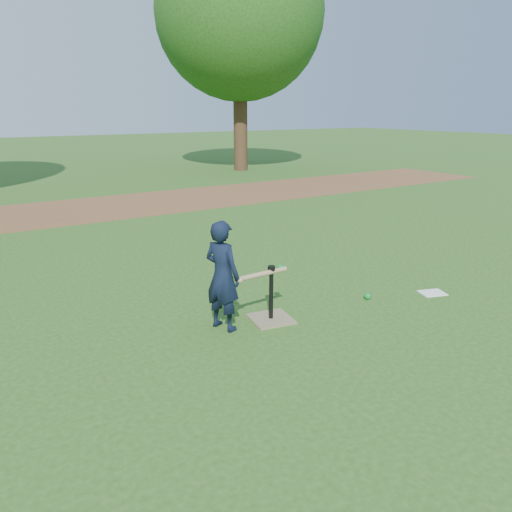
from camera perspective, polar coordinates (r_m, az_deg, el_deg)
ground at (r=5.51m, az=5.13°, el=-7.21°), size 80.00×80.00×0.00m
dirt_strip at (r=12.07m, az=-17.33°, el=5.29°), size 24.00×3.00×0.01m
child at (r=5.08m, az=-3.85°, el=-2.27°), size 0.40×0.49×1.15m
wiffle_ball_ground at (r=6.16m, az=12.65°, el=-4.50°), size 0.08×0.08×0.08m
clipboard at (r=6.59m, az=19.50°, el=-4.00°), size 0.36×0.32×0.01m
batting_tee at (r=5.43m, az=1.73°, el=-6.23°), size 0.50×0.50×0.61m
swing_action at (r=5.22m, az=0.98°, el=-1.98°), size 0.67×0.21×0.09m
tree_right at (r=18.88m, az=-1.90°, el=25.94°), size 5.80×5.80×8.21m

